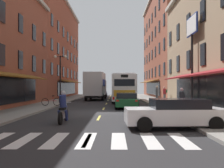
{
  "coord_description": "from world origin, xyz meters",
  "views": [
    {
      "loc": [
        0.99,
        -19.22,
        1.88
      ],
      "look_at": [
        0.59,
        11.55,
        2.16
      ],
      "focal_mm": 42.28,
      "sensor_mm": 36.0,
      "label": 1
    }
  ],
  "objects_px": {
    "pedestrian_near": "(165,93)",
    "box_truck": "(96,86)",
    "bicycle_near": "(51,102)",
    "motorcycle_rider": "(63,109)",
    "pedestrian_mid": "(182,101)",
    "sedan_far": "(175,113)",
    "sedan_mid": "(101,93)",
    "pedestrian_far": "(157,94)",
    "billboard_sign": "(192,38)",
    "sedan_near": "(126,100)",
    "street_lamp_twin": "(60,76)",
    "transit_bus": "(123,88)"
  },
  "relations": [
    {
      "from": "pedestrian_mid",
      "to": "motorcycle_rider",
      "type": "bearing_deg",
      "value": -47.87
    },
    {
      "from": "billboard_sign",
      "to": "motorcycle_rider",
      "type": "height_order",
      "value": "billboard_sign"
    },
    {
      "from": "pedestrian_near",
      "to": "sedan_near",
      "type": "bearing_deg",
      "value": 152.67
    },
    {
      "from": "billboard_sign",
      "to": "sedan_mid",
      "type": "height_order",
      "value": "billboard_sign"
    },
    {
      "from": "bicycle_near",
      "to": "pedestrian_near",
      "type": "xyz_separation_m",
      "value": [
        11.63,
        7.2,
        0.55
      ]
    },
    {
      "from": "sedan_far",
      "to": "bicycle_near",
      "type": "distance_m",
      "value": 14.75
    },
    {
      "from": "street_lamp_twin",
      "to": "motorcycle_rider",
      "type": "bearing_deg",
      "value": -77.53
    },
    {
      "from": "sedan_far",
      "to": "pedestrian_near",
      "type": "height_order",
      "value": "pedestrian_near"
    },
    {
      "from": "sedan_far",
      "to": "pedestrian_near",
      "type": "relative_size",
      "value": 2.59
    },
    {
      "from": "transit_bus",
      "to": "pedestrian_far",
      "type": "xyz_separation_m",
      "value": [
        3.61,
        -3.39,
        -0.64
      ]
    },
    {
      "from": "sedan_far",
      "to": "pedestrian_far",
      "type": "height_order",
      "value": "pedestrian_far"
    },
    {
      "from": "billboard_sign",
      "to": "sedan_far",
      "type": "distance_m",
      "value": 10.92
    },
    {
      "from": "pedestrian_far",
      "to": "pedestrian_near",
      "type": "bearing_deg",
      "value": 91.42
    },
    {
      "from": "street_lamp_twin",
      "to": "bicycle_near",
      "type": "bearing_deg",
      "value": -88.78
    },
    {
      "from": "sedan_mid",
      "to": "bicycle_near",
      "type": "distance_m",
      "value": 24.32
    },
    {
      "from": "bicycle_near",
      "to": "pedestrian_far",
      "type": "bearing_deg",
      "value": 27.14
    },
    {
      "from": "box_truck",
      "to": "street_lamp_twin",
      "type": "relative_size",
      "value": 1.57
    },
    {
      "from": "box_truck",
      "to": "sedan_mid",
      "type": "height_order",
      "value": "box_truck"
    },
    {
      "from": "box_truck",
      "to": "sedan_far",
      "type": "xyz_separation_m",
      "value": [
        5.38,
        -24.62,
        -1.27
      ]
    },
    {
      "from": "transit_bus",
      "to": "sedan_near",
      "type": "height_order",
      "value": "transit_bus"
    },
    {
      "from": "bicycle_near",
      "to": "pedestrian_near",
      "type": "distance_m",
      "value": 13.69
    },
    {
      "from": "sedan_mid",
      "to": "pedestrian_far",
      "type": "xyz_separation_m",
      "value": [
        7.14,
        -18.74,
        0.4
      ]
    },
    {
      "from": "sedan_near",
      "to": "pedestrian_near",
      "type": "bearing_deg",
      "value": 59.61
    },
    {
      "from": "sedan_near",
      "to": "pedestrian_far",
      "type": "xyz_separation_m",
      "value": [
        3.67,
        6.44,
        0.41
      ]
    },
    {
      "from": "street_lamp_twin",
      "to": "box_truck",
      "type": "bearing_deg",
      "value": 68.5
    },
    {
      "from": "pedestrian_near",
      "to": "pedestrian_far",
      "type": "distance_m",
      "value": 2.2
    },
    {
      "from": "sedan_far",
      "to": "sedan_near",
      "type": "bearing_deg",
      "value": 99.02
    },
    {
      "from": "sedan_mid",
      "to": "pedestrian_far",
      "type": "distance_m",
      "value": 20.06
    },
    {
      "from": "box_truck",
      "to": "sedan_mid",
      "type": "distance_m",
      "value": 11.59
    },
    {
      "from": "transit_bus",
      "to": "street_lamp_twin",
      "type": "bearing_deg",
      "value": -147.86
    },
    {
      "from": "box_truck",
      "to": "pedestrian_mid",
      "type": "relative_size",
      "value": 4.83
    },
    {
      "from": "motorcycle_rider",
      "to": "street_lamp_twin",
      "type": "xyz_separation_m",
      "value": [
        -3.24,
        14.66,
        2.26
      ]
    },
    {
      "from": "sedan_near",
      "to": "pedestrian_far",
      "type": "height_order",
      "value": "pedestrian_far"
    },
    {
      "from": "motorcycle_rider",
      "to": "pedestrian_mid",
      "type": "bearing_deg",
      "value": 23.34
    },
    {
      "from": "pedestrian_near",
      "to": "box_truck",
      "type": "bearing_deg",
      "value": 60.76
    },
    {
      "from": "motorcycle_rider",
      "to": "pedestrian_far",
      "type": "xyz_separation_m",
      "value": [
        7.29,
        15.63,
        0.37
      ]
    },
    {
      "from": "box_truck",
      "to": "pedestrian_near",
      "type": "distance_m",
      "value": 10.1
    },
    {
      "from": "street_lamp_twin",
      "to": "transit_bus",
      "type": "bearing_deg",
      "value": 32.14
    },
    {
      "from": "billboard_sign",
      "to": "sedan_mid",
      "type": "relative_size",
      "value": 1.62
    },
    {
      "from": "sedan_near",
      "to": "sedan_mid",
      "type": "xyz_separation_m",
      "value": [
        -3.47,
        25.19,
        0.01
      ]
    },
    {
      "from": "motorcycle_rider",
      "to": "pedestrian_mid",
      "type": "xyz_separation_m",
      "value": [
        6.83,
        2.95,
        0.28
      ]
    },
    {
      "from": "transit_bus",
      "to": "sedan_near",
      "type": "relative_size",
      "value": 2.7
    },
    {
      "from": "transit_bus",
      "to": "motorcycle_rider",
      "type": "relative_size",
      "value": 6.01
    },
    {
      "from": "box_truck",
      "to": "sedan_mid",
      "type": "xyz_separation_m",
      "value": [
        0.17,
        11.52,
        -1.27
      ]
    },
    {
      "from": "motorcycle_rider",
      "to": "pedestrian_near",
      "type": "bearing_deg",
      "value": 64.11
    },
    {
      "from": "box_truck",
      "to": "pedestrian_far",
      "type": "distance_m",
      "value": 10.31
    },
    {
      "from": "sedan_mid",
      "to": "motorcycle_rider",
      "type": "relative_size",
      "value": 2.18
    },
    {
      "from": "pedestrian_near",
      "to": "pedestrian_mid",
      "type": "bearing_deg",
      "value": 176.56
    },
    {
      "from": "pedestrian_mid",
      "to": "pedestrian_far",
      "type": "bearing_deg",
      "value": -163.3
    },
    {
      "from": "pedestrian_mid",
      "to": "pedestrian_far",
      "type": "height_order",
      "value": "pedestrian_far"
    }
  ]
}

